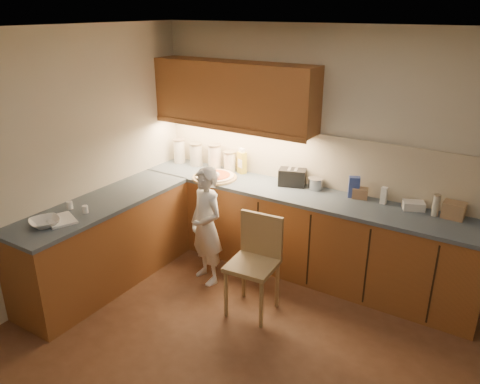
{
  "coord_description": "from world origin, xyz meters",
  "views": [
    {
      "loc": [
        1.54,
        -2.52,
        2.75
      ],
      "look_at": [
        -0.8,
        1.2,
        1.0
      ],
      "focal_mm": 35.0,
      "sensor_mm": 36.0,
      "label": 1
    }
  ],
  "objects": [
    {
      "name": "wooden_chair",
      "position": [
        -0.39,
        0.83,
        0.55
      ],
      "size": [
        0.46,
        0.46,
        0.95
      ],
      "rotation": [
        0.0,
        0.0,
        0.08
      ],
      "color": "tan",
      "rests_on": "ground"
    },
    {
      "name": "spice_jar_a",
      "position": [
        -2.07,
        0.12,
        0.96
      ],
      "size": [
        0.07,
        0.07,
        0.08
      ],
      "primitive_type": "cylinder",
      "rotation": [
        0.0,
        0.0,
        -0.42
      ],
      "color": "white",
      "rests_on": "l_counter"
    },
    {
      "name": "child",
      "position": [
        -1.08,
        0.98,
        0.63
      ],
      "size": [
        0.54,
        0.46,
        1.27
      ],
      "primitive_type": "imported",
      "rotation": [
        0.0,
        0.0,
        -0.39
      ],
      "color": "white",
      "rests_on": "ground"
    },
    {
      "name": "pizza_on_board",
      "position": [
        -1.37,
        1.57,
        0.94
      ],
      "size": [
        0.51,
        0.51,
        0.2
      ],
      "rotation": [
        0.0,
        0.0,
        0.22
      ],
      "color": "tan",
      "rests_on": "l_counter"
    },
    {
      "name": "backsplash",
      "position": [
        -0.38,
        1.99,
        1.21
      ],
      "size": [
        3.75,
        0.02,
        0.58
      ],
      "primitive_type": "cube",
      "color": "beige",
      "rests_on": "l_counter"
    },
    {
      "name": "upper_cabinets",
      "position": [
        -1.27,
        1.82,
        1.85
      ],
      "size": [
        1.95,
        0.36,
        0.73
      ],
      "color": "brown",
      "rests_on": "ground"
    },
    {
      "name": "toaster",
      "position": [
        -0.53,
        1.84,
        1.01
      ],
      "size": [
        0.33,
        0.25,
        0.19
      ],
      "rotation": [
        0.0,
        0.0,
        0.3
      ],
      "color": "black",
      "rests_on": "l_counter"
    },
    {
      "name": "room",
      "position": [
        0.0,
        0.0,
        1.68
      ],
      "size": [
        4.54,
        4.5,
        2.62
      ],
      "color": "#53301C",
      "rests_on": "ground"
    },
    {
      "name": "canister_a",
      "position": [
        -2.09,
        1.83,
        1.07
      ],
      "size": [
        0.15,
        0.15,
        0.3
      ],
      "rotation": [
        0.0,
        0.0,
        0.39
      ],
      "color": "white",
      "rests_on": "l_counter"
    },
    {
      "name": "card_box_a",
      "position": [
        0.22,
        1.88,
        0.97
      ],
      "size": [
        0.17,
        0.14,
        0.11
      ],
      "primitive_type": "cube",
      "rotation": [
        0.0,
        0.0,
        0.24
      ],
      "color": "#A67F59",
      "rests_on": "l_counter"
    },
    {
      "name": "mixing_bowl",
      "position": [
        -1.95,
        -0.25,
        0.95
      ],
      "size": [
        0.35,
        0.35,
        0.06
      ],
      "primitive_type": "imported",
      "rotation": [
        0.0,
        0.0,
        -0.42
      ],
      "color": "white",
      "rests_on": "l_counter"
    },
    {
      "name": "steel_pot",
      "position": [
        -0.27,
        1.87,
        0.98
      ],
      "size": [
        0.16,
        0.16,
        0.12
      ],
      "color": "#A9A9AE",
      "rests_on": "l_counter"
    },
    {
      "name": "oil_jug",
      "position": [
        -1.21,
        1.9,
        1.06
      ],
      "size": [
        0.12,
        0.11,
        0.3
      ],
      "rotation": [
        0.0,
        0.0,
        -0.41
      ],
      "color": "gold",
      "rests_on": "l_counter"
    },
    {
      "name": "white_bottle",
      "position": [
        0.46,
        1.87,
        1.0
      ],
      "size": [
        0.06,
        0.06,
        0.17
      ],
      "primitive_type": "cube",
      "rotation": [
        0.0,
        0.0,
        0.01
      ],
      "color": "white",
      "rests_on": "l_counter"
    },
    {
      "name": "canister_b",
      "position": [
        -1.84,
        1.84,
        1.06
      ],
      "size": [
        0.16,
        0.16,
        0.28
      ],
      "rotation": [
        0.0,
        0.0,
        -0.1
      ],
      "color": "beige",
      "rests_on": "l_counter"
    },
    {
      "name": "blue_box",
      "position": [
        0.15,
        1.87,
        1.03
      ],
      "size": [
        0.13,
        0.11,
        0.22
      ],
      "primitive_type": "cube",
      "rotation": [
        0.0,
        0.0,
        0.4
      ],
      "color": "#324696",
      "rests_on": "l_counter"
    },
    {
      "name": "canister_d",
      "position": [
        -1.37,
        1.88,
        1.04
      ],
      "size": [
        0.15,
        0.15,
        0.24
      ],
      "rotation": [
        0.0,
        0.0,
        -0.18
      ],
      "color": "silver",
      "rests_on": "l_counter"
    },
    {
      "name": "card_box_b",
      "position": [
        1.11,
        1.88,
        1.0
      ],
      "size": [
        0.2,
        0.16,
        0.15
      ],
      "primitive_type": "cube",
      "rotation": [
        0.0,
        0.0,
        -0.02
      ],
      "color": "#A68159",
      "rests_on": "l_counter"
    },
    {
      "name": "canister_c",
      "position": [
        -1.57,
        1.85,
        1.07
      ],
      "size": [
        0.16,
        0.16,
        0.3
      ],
      "rotation": [
        0.0,
        0.0,
        0.01
      ],
      "color": "silver",
      "rests_on": "l_counter"
    },
    {
      "name": "dough_cloth",
      "position": [
        -1.92,
        -0.11,
        0.93
      ],
      "size": [
        0.35,
        0.32,
        0.02
      ],
      "primitive_type": "cube",
      "rotation": [
        0.0,
        0.0,
        -0.39
      ],
      "color": "white",
      "rests_on": "l_counter"
    },
    {
      "name": "tall_jar",
      "position": [
        0.96,
        1.84,
        1.03
      ],
      "size": [
        0.07,
        0.07,
        0.21
      ],
      "rotation": [
        0.0,
        0.0,
        -0.26
      ],
      "color": "beige",
      "rests_on": "l_counter"
    },
    {
      "name": "flat_pack",
      "position": [
        0.75,
        1.88,
        0.96
      ],
      "size": [
        0.24,
        0.2,
        0.08
      ],
      "primitive_type": "cube",
      "rotation": [
        0.0,
        0.0,
        0.39
      ],
      "color": "silver",
      "rests_on": "l_counter"
    },
    {
      "name": "l_counter",
      "position": [
        -0.92,
        1.25,
        0.46
      ],
      "size": [
        3.77,
        2.62,
        0.92
      ],
      "color": "brown",
      "rests_on": "ground"
    },
    {
      "name": "spice_jar_b",
      "position": [
        -1.87,
        0.14,
        0.96
      ],
      "size": [
        0.06,
        0.06,
        0.07
      ],
      "primitive_type": "cylinder",
      "rotation": [
        0.0,
        0.0,
        -0.21
      ],
      "color": "white",
      "rests_on": "l_counter"
    }
  ]
}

